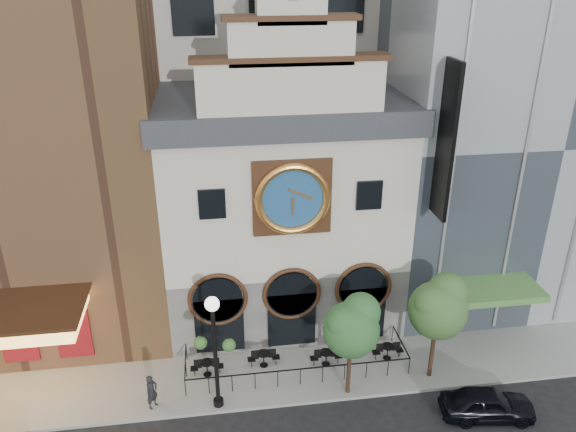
# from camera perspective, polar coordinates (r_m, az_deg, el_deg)

# --- Properties ---
(ground) EXTENTS (120.00, 120.00, 0.00)m
(ground) POSITION_cam_1_polar(r_m,az_deg,el_deg) (26.78, 1.69, -18.64)
(ground) COLOR black
(ground) RESTS_ON ground
(sidewalk) EXTENTS (44.00, 5.00, 0.15)m
(sidewalk) POSITION_cam_1_polar(r_m,az_deg,el_deg) (28.57, 0.81, -15.13)
(sidewalk) COLOR gray
(sidewalk) RESTS_ON ground
(clock_building) EXTENTS (12.60, 8.78, 18.65)m
(clock_building) POSITION_cam_1_polar(r_m,az_deg,el_deg) (29.62, -0.72, 1.45)
(clock_building) COLOR #605E5B
(clock_building) RESTS_ON ground
(theater_building) EXTENTS (14.00, 15.60, 25.00)m
(theater_building) POSITION_cam_1_polar(r_m,az_deg,el_deg) (31.17, -26.33, 11.54)
(theater_building) COLOR brown
(theater_building) RESTS_ON ground
(retail_building) EXTENTS (14.00, 14.40, 20.00)m
(retail_building) POSITION_cam_1_polar(r_m,az_deg,el_deg) (34.51, 20.95, 9.27)
(retail_building) COLOR gray
(retail_building) RESTS_ON ground
(cafe_railing) EXTENTS (10.60, 2.60, 0.90)m
(cafe_railing) POSITION_cam_1_polar(r_m,az_deg,el_deg) (28.24, 0.81, -14.31)
(cafe_railing) COLOR black
(cafe_railing) RESTS_ON sidewalk
(bistro_0) EXTENTS (1.58, 0.68, 0.90)m
(bistro_0) POSITION_cam_1_polar(r_m,az_deg,el_deg) (28.02, -8.23, -14.94)
(bistro_0) COLOR black
(bistro_0) RESTS_ON sidewalk
(bistro_1) EXTENTS (1.58, 0.68, 0.90)m
(bistro_1) POSITION_cam_1_polar(r_m,az_deg,el_deg) (28.30, -2.49, -14.21)
(bistro_1) COLOR black
(bistro_1) RESTS_ON sidewalk
(bistro_2) EXTENTS (1.58, 0.68, 0.90)m
(bistro_2) POSITION_cam_1_polar(r_m,az_deg,el_deg) (28.39, 3.89, -14.09)
(bistro_2) COLOR black
(bistro_2) RESTS_ON sidewalk
(bistro_3) EXTENTS (1.58, 0.68, 0.90)m
(bistro_3) POSITION_cam_1_polar(r_m,az_deg,el_deg) (29.12, 10.09, -13.34)
(bistro_3) COLOR black
(bistro_3) RESTS_ON sidewalk
(car_right) EXTENTS (4.24, 2.18, 1.38)m
(car_right) POSITION_cam_1_polar(r_m,az_deg,el_deg) (27.24, 19.62, -17.53)
(car_right) COLOR black
(car_right) RESTS_ON ground
(pedestrian) EXTENTS (0.70, 0.73, 1.68)m
(pedestrian) POSITION_cam_1_polar(r_m,az_deg,el_deg) (26.60, -13.67, -16.97)
(pedestrian) COLOR black
(pedestrian) RESTS_ON sidewalk
(lamppost) EXTENTS (1.77, 0.91, 5.67)m
(lamppost) POSITION_cam_1_polar(r_m,az_deg,el_deg) (24.49, -7.48, -12.47)
(lamppost) COLOR black
(lamppost) RESTS_ON sidewalk
(tree_left) EXTENTS (2.61, 2.52, 5.03)m
(tree_left) POSITION_cam_1_polar(r_m,az_deg,el_deg) (25.04, 6.53, -10.96)
(tree_left) COLOR #382619
(tree_left) RESTS_ON sidewalk
(tree_right) EXTENTS (2.78, 2.68, 5.36)m
(tree_right) POSITION_cam_1_polar(r_m,az_deg,el_deg) (26.59, 15.08, -8.79)
(tree_right) COLOR #382619
(tree_right) RESTS_ON sidewalk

